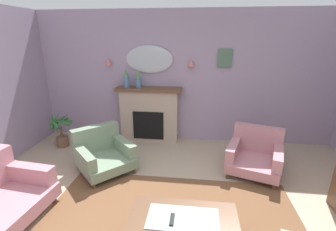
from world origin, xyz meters
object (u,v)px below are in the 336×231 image
(potted_plant_small_fern, at_px, (61,129))
(framed_picture, at_px, (225,58))
(fireplace, at_px, (149,115))
(tv_remote, at_px, (172,220))
(wall_mirror, at_px, (149,59))
(armchair_beside_couch, at_px, (255,154))
(wall_sconce_left, at_px, (108,62))
(mantel_vase_left, at_px, (138,79))
(armchair_near_fireplace, at_px, (103,153))
(coffee_table, at_px, (183,223))
(wall_sconce_right, at_px, (191,63))
(mantel_vase_centre, at_px, (126,78))

(potted_plant_small_fern, bearing_deg, framed_picture, 11.89)
(fireplace, bearing_deg, tv_remote, -74.38)
(tv_remote, bearing_deg, wall_mirror, 104.90)
(armchair_beside_couch, distance_m, potted_plant_small_fern, 3.74)
(wall_mirror, distance_m, wall_sconce_left, 0.85)
(mantel_vase_left, relative_size, armchair_near_fireplace, 0.32)
(wall_mirror, relative_size, armchair_beside_couch, 0.93)
(coffee_table, bearing_deg, wall_sconce_right, 90.77)
(mantel_vase_left, relative_size, coffee_table, 0.33)
(fireplace, height_order, coffee_table, fireplace)
(framed_picture, bearing_deg, wall_mirror, -179.62)
(wall_sconce_left, relative_size, coffee_table, 0.13)
(fireplace, distance_m, armchair_beside_couch, 2.24)
(wall_sconce_right, bearing_deg, coffee_table, -89.23)
(armchair_near_fireplace, bearing_deg, framed_picture, 34.84)
(tv_remote, distance_m, armchair_beside_couch, 2.17)
(fireplace, xyz_separation_m, potted_plant_small_fern, (-1.72, -0.53, -0.19))
(mantel_vase_left, xyz_separation_m, wall_sconce_right, (1.05, 0.12, 0.33))
(wall_sconce_left, distance_m, potted_plant_small_fern, 1.67)
(mantel_vase_centre, bearing_deg, armchair_near_fireplace, -94.55)
(armchair_near_fireplace, bearing_deg, wall_sconce_right, 44.32)
(framed_picture, distance_m, potted_plant_small_fern, 3.57)
(wall_mirror, bearing_deg, coffee_table, -73.02)
(armchair_near_fireplace, height_order, armchair_beside_couch, same)
(mantel_vase_centre, height_order, tv_remote, mantel_vase_centre)
(armchair_near_fireplace, bearing_deg, mantel_vase_centre, 85.45)
(fireplace, relative_size, mantel_vase_left, 3.73)
(mantel_vase_left, height_order, wall_mirror, wall_mirror)
(armchair_near_fireplace, relative_size, armchair_beside_couch, 1.11)
(mantel_vase_centre, height_order, armchair_beside_couch, mantel_vase_centre)
(wall_sconce_left, relative_size, tv_remote, 0.88)
(mantel_vase_centre, relative_size, framed_picture, 1.09)
(coffee_table, xyz_separation_m, armchair_near_fireplace, (-1.44, 1.49, -0.08))
(fireplace, distance_m, coffee_table, 2.91)
(wall_sconce_left, height_order, wall_sconce_right, same)
(framed_picture, relative_size, coffee_table, 0.33)
(wall_sconce_left, height_order, coffee_table, wall_sconce_left)
(fireplace, distance_m, framed_picture, 1.91)
(framed_picture, bearing_deg, armchair_near_fireplace, -145.16)
(wall_mirror, distance_m, tv_remote, 3.30)
(wall_mirror, bearing_deg, wall_sconce_left, -176.63)
(mantel_vase_centre, relative_size, armchair_near_fireplace, 0.34)
(coffee_table, height_order, potted_plant_small_fern, potted_plant_small_fern)
(potted_plant_small_fern, bearing_deg, armchair_beside_couch, -7.29)
(tv_remote, xyz_separation_m, potted_plant_small_fern, (-2.51, 2.28, -0.07))
(wall_mirror, relative_size, potted_plant_small_fern, 1.35)
(mantel_vase_centre, xyz_separation_m, mantel_vase_left, (0.25, 0.00, -0.02))
(framed_picture, relative_size, armchair_beside_couch, 0.35)
(tv_remote, bearing_deg, wall_sconce_right, 88.70)
(wall_sconce_left, height_order, potted_plant_small_fern, wall_sconce_left)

